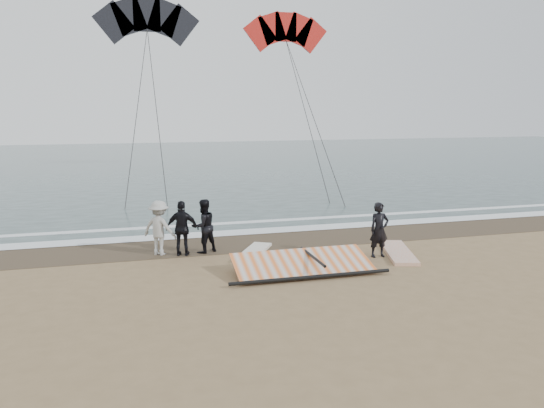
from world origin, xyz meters
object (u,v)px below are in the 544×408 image
Objects in this scene: board_cream at (253,253)px; sail_rig at (299,265)px; board_white at (398,252)px; man_main at (379,230)px.

sail_rig is (0.86, -2.14, 0.15)m from board_cream.
board_white is at bearing 13.85° from sail_rig.
board_cream is (-4.55, 1.23, -0.01)m from board_white.
man_main reaches higher than sail_rig.
sail_rig reaches higher than board_white.
sail_rig reaches higher than board_cream.
board_cream is at bearing -178.17° from board_white.
sail_rig is (-3.68, -0.91, 0.14)m from board_white.
man_main is at bearing 10.87° from board_cream.
board_white is 0.60× the size of sail_rig.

